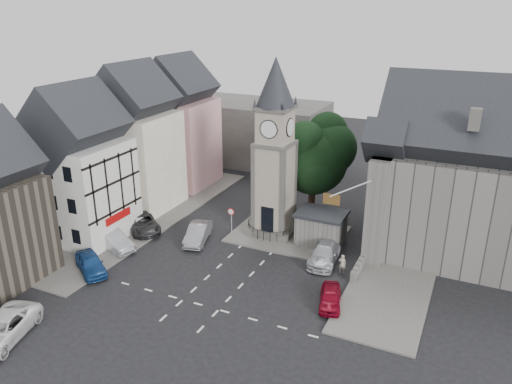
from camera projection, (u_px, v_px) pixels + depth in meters
The scene contains 24 objects.
ground at pixel (235, 270), 40.73m from camera, with size 120.00×120.00×0.00m, color black.
pavement_west at pixel (153, 216), 50.72m from camera, with size 6.00×30.00×0.14m, color #595651.
pavement_east at pixel (402, 257), 42.73m from camera, with size 6.00×26.00×0.14m, color #595651.
central_island at pixel (288, 234), 46.88m from camera, with size 10.00×8.00×0.16m, color #595651.
road_markings at pixel (200, 305), 36.07m from camera, with size 20.00×8.00×0.01m, color silver.
clock_tower at pixel (275, 150), 44.58m from camera, with size 4.86×4.86×16.25m.
stone_shelter at pixel (321, 228), 44.62m from camera, with size 4.30×3.30×3.08m.
town_tree at pixel (314, 151), 48.44m from camera, with size 7.20×7.20×10.80m.
warning_sign_post at pixel (231, 216), 45.87m from camera, with size 0.70×0.19×2.85m.
terrace_pink at pixel (179, 129), 58.03m from camera, with size 8.10×7.60×12.80m.
terrace_cream at pixel (136, 146), 51.27m from camera, with size 8.10×7.60×12.80m.
terrace_tudor at pixel (80, 173), 44.64m from camera, with size 8.10×7.60×12.00m.
backdrop_west at pixel (251, 131), 67.73m from camera, with size 20.00×10.00×8.00m, color #4C4944.
east_building at pixel (460, 184), 41.63m from camera, with size 14.40×11.40×12.60m.
east_boundary_wall at pixel (375, 237), 45.39m from camera, with size 0.40×16.00×0.90m, color #625F5B.
flagpole at pixel (350, 189), 38.45m from camera, with size 3.68×0.10×2.74m.
car_west_blue at pixel (91, 263), 40.20m from camera, with size 1.80×4.48×1.53m, color navy.
car_west_silver at pixel (114, 240), 44.04m from camera, with size 1.66×4.75×1.56m, color #9EA1A6.
car_west_grey at pixel (143, 223), 47.59m from camera, with size 2.55×5.53×1.54m, color #29292B.
car_island_silver at pixel (198, 233), 45.38m from camera, with size 1.65×4.74×1.56m, color gray.
car_island_east at pixel (325, 253), 41.84m from camera, with size 2.14×5.26×1.53m, color #B2B4BB.
car_east_red at pixel (330, 297), 35.83m from camera, with size 1.53×3.79×1.29m, color maroon.
van_sw_white at pixel (2, 329), 32.04m from camera, with size 2.69×5.84×1.62m, color white.
pedestrian at pixel (342, 264), 40.05m from camera, with size 0.60×0.39×1.63m, color #A89A8B.
Camera 1 is at (16.66, -31.67, 20.54)m, focal length 35.00 mm.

